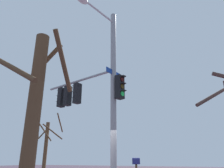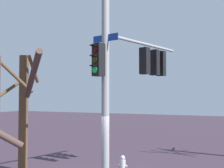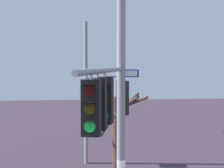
% 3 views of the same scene
% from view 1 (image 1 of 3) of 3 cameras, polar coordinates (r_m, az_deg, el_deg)
% --- Properties ---
extents(main_signal_pole_assembly, '(3.83, 5.33, 8.50)m').
position_cam_1_polar(main_signal_pole_assembly, '(10.56, -4.37, -1.00)').
color(main_signal_pole_assembly, gray).
rests_on(main_signal_pole_assembly, ground).
extents(mailbox, '(0.38, 0.50, 1.41)m').
position_cam_1_polar(mailbox, '(13.48, 6.44, -20.21)').
color(mailbox, '#4C3823').
rests_on(mailbox, ground).
extents(bare_tree_behind_pole, '(2.40, 2.30, 4.62)m').
position_cam_1_polar(bare_tree_behind_pole, '(17.49, -17.11, -15.30)').
color(bare_tree_behind_pole, brown).
rests_on(bare_tree_behind_pole, ground).
extents(bare_tree_corner, '(1.91, 1.89, 4.93)m').
position_cam_1_polar(bare_tree_corner, '(6.30, -19.95, -6.19)').
color(bare_tree_corner, '#513925').
rests_on(bare_tree_corner, ground).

